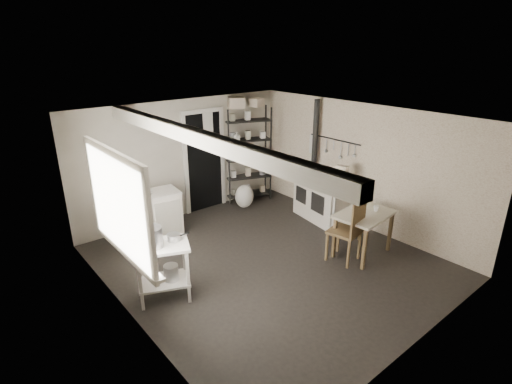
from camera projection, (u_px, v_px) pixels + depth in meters
floor at (268, 261)px, 6.41m from camera, size 5.00×5.00×0.00m
ceiling at (270, 118)px, 5.60m from camera, size 5.00×5.00×0.00m
wall_back at (184, 159)px, 7.80m from camera, size 4.50×0.02×2.30m
wall_front at (426, 260)px, 4.21m from camera, size 4.50×0.02×2.30m
wall_left at (125, 239)px, 4.66m from camera, size 0.02×5.00×2.30m
wall_right at (360, 166)px, 7.35m from camera, size 0.02×5.00×2.30m
window at (117, 205)px, 4.69m from camera, size 0.12×1.76×1.28m
doorway at (205, 162)px, 8.10m from camera, size 0.96×0.10×2.08m
ceiling_beam at (197, 137)px, 4.91m from camera, size 0.18×5.00×0.18m
wallpaper_panel at (360, 166)px, 7.35m from camera, size 0.01×5.00×2.30m
utensil_rail at (334, 140)px, 7.60m from camera, size 0.06×1.20×0.44m
prep_table at (164, 272)px, 5.37m from camera, size 0.86×0.75×0.81m
stockpot at (152, 238)px, 5.13m from camera, size 0.33×0.33×0.30m
saucepan at (173, 238)px, 5.33m from camera, size 0.24×0.24×0.10m
bucket at (171, 273)px, 5.39m from camera, size 0.24×0.24×0.22m
base_cabinets at (146, 214)px, 7.03m from camera, size 1.31×0.69×0.82m
mixing_bowl at (147, 188)px, 6.85m from camera, size 0.30×0.30×0.06m
counter_cup at (124, 192)px, 6.59m from camera, size 0.17×0.17×0.11m
shelf_rack at (248, 158)px, 8.59m from camera, size 1.04×0.70×2.04m
shelf_jar at (237, 141)px, 8.23m from camera, size 0.10×0.10×0.21m
storage_box_a at (236, 109)px, 8.10m from camera, size 0.39×0.36×0.21m
storage_box_b at (256, 109)px, 8.31m from camera, size 0.30×0.29×0.16m
stove at (324, 198)px, 7.79m from camera, size 0.81×1.24×0.91m
stovepipe at (315, 135)px, 7.82m from camera, size 0.11×0.11×1.34m
side_ledge at (341, 208)px, 7.35m from camera, size 0.65×0.44×0.91m
oats_box at (341, 177)px, 7.19m from camera, size 0.17×0.23×0.32m
work_table at (363, 233)px, 6.51m from camera, size 1.03×0.77×0.73m
table_cup at (376, 207)px, 6.44m from camera, size 0.12×0.12×0.09m
chair at (344, 232)px, 6.29m from camera, size 0.52×0.54×1.08m
flour_sack at (244, 197)px, 8.41m from camera, size 0.42×0.36×0.50m
floor_crock at (346, 230)px, 7.30m from camera, size 0.17×0.17×0.16m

